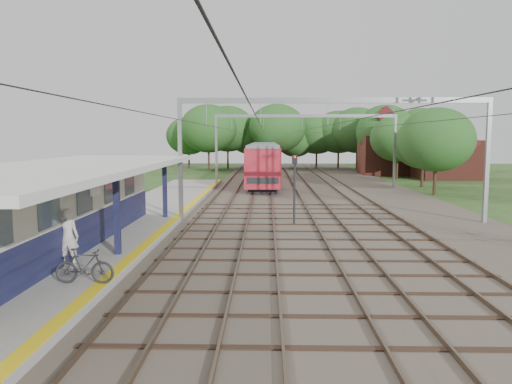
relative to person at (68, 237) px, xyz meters
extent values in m
plane|color=#2D4C1E|center=(7.12, -4.23, -1.37)|extent=(160.00, 160.00, 0.00)
cube|color=#473D33|center=(11.12, 25.77, -1.32)|extent=(18.00, 90.00, 0.10)
cube|color=gray|center=(-0.38, 9.77, -1.19)|extent=(5.00, 52.00, 0.35)
cube|color=yellow|center=(1.87, 9.77, -1.01)|extent=(0.45, 52.00, 0.01)
cube|color=beige|center=(-1.78, 2.77, 0.68)|extent=(3.20, 18.00, 3.40)
cube|color=#111438|center=(-0.16, 2.77, -0.32)|extent=(0.06, 18.00, 1.40)
cube|color=slate|center=(-0.15, 2.77, 1.18)|extent=(0.05, 16.00, 1.30)
cube|color=#111438|center=(1.22, 1.77, 0.58)|extent=(0.22, 0.22, 3.20)
cube|color=#111438|center=(1.22, 10.77, 0.58)|extent=(0.22, 0.22, 3.20)
cube|color=silver|center=(-0.68, 1.77, 2.30)|extent=(6.40, 20.00, 0.24)
cube|color=white|center=(1.12, -0.23, 1.63)|extent=(0.06, 0.85, 0.26)
cube|color=brown|center=(2.90, 25.77, -1.19)|extent=(0.07, 88.00, 0.15)
cube|color=brown|center=(4.33, 25.77, -1.19)|extent=(0.07, 88.00, 0.15)
cube|color=brown|center=(5.90, 25.77, -1.19)|extent=(0.07, 88.00, 0.15)
cube|color=brown|center=(7.33, 25.77, -1.19)|extent=(0.07, 88.00, 0.15)
cube|color=brown|center=(9.60, 25.77, -1.19)|extent=(0.07, 88.00, 0.15)
cube|color=brown|center=(11.03, 25.77, -1.19)|extent=(0.07, 88.00, 0.15)
cube|color=brown|center=(13.20, 25.77, -1.19)|extent=(0.07, 88.00, 0.15)
cube|color=brown|center=(14.63, 25.77, -1.19)|extent=(0.07, 88.00, 0.15)
cube|color=gray|center=(2.12, 10.77, 2.13)|extent=(0.22, 0.22, 7.00)
cube|color=gray|center=(19.12, 10.77, 2.13)|extent=(0.22, 0.22, 7.00)
cube|color=gray|center=(10.62, 10.77, 5.48)|extent=(17.00, 0.20, 0.30)
cube|color=gray|center=(2.12, 30.77, 2.13)|extent=(0.22, 0.22, 7.00)
cube|color=gray|center=(19.12, 30.77, 2.13)|extent=(0.22, 0.22, 7.00)
cube|color=gray|center=(10.62, 30.77, 5.48)|extent=(17.00, 0.20, 0.30)
cylinder|color=black|center=(3.62, 25.77, 4.13)|extent=(0.02, 88.00, 0.02)
cylinder|color=black|center=(6.62, 25.77, 4.13)|extent=(0.02, 88.00, 0.02)
cylinder|color=black|center=(10.32, 25.77, 4.13)|extent=(0.02, 88.00, 0.02)
cylinder|color=black|center=(13.92, 25.77, 4.13)|extent=(0.02, 88.00, 0.02)
cylinder|color=#382619|center=(-2.88, 56.77, 0.07)|extent=(0.28, 0.28, 2.88)
ellipsoid|color=#1A4B1D|center=(-2.88, 56.77, 3.59)|extent=(6.72, 6.72, 5.76)
cylinder|color=#382619|center=(3.12, 58.77, -0.11)|extent=(0.28, 0.28, 2.52)
ellipsoid|color=#1A4B1D|center=(3.12, 58.77, 2.97)|extent=(5.88, 5.88, 5.04)
cylinder|color=#382619|center=(9.12, 55.77, 0.25)|extent=(0.28, 0.28, 3.24)
ellipsoid|color=#1A4B1D|center=(9.12, 55.77, 4.21)|extent=(7.56, 7.56, 6.48)
cylinder|color=#382619|center=(15.12, 57.77, -0.02)|extent=(0.28, 0.28, 2.70)
ellipsoid|color=#1A4B1D|center=(15.12, 57.77, 3.28)|extent=(6.30, 6.30, 5.40)
cylinder|color=#382619|center=(21.62, 33.77, -0.11)|extent=(0.28, 0.28, 2.52)
ellipsoid|color=#1A4B1D|center=(21.62, 33.77, 2.97)|extent=(5.88, 5.88, 5.04)
cylinder|color=#382619|center=(22.12, 49.77, 0.07)|extent=(0.28, 0.28, 2.88)
ellipsoid|color=#1A4B1D|center=(22.12, 49.77, 3.59)|extent=(6.72, 6.72, 5.76)
cube|color=brown|center=(28.12, 41.77, 0.88)|extent=(7.00, 6.00, 4.50)
cube|color=#5C171B|center=(28.12, 41.77, 4.03)|extent=(4.99, 6.12, 4.99)
cube|color=brown|center=(23.12, 47.77, 1.13)|extent=(8.00, 6.00, 5.00)
cube|color=#5C171B|center=(23.12, 47.77, 4.53)|extent=(5.52, 6.12, 5.52)
imported|color=beige|center=(0.00, 0.00, 0.00)|extent=(0.79, 0.56, 2.03)
imported|color=black|center=(1.36, -2.17, -0.47)|extent=(1.84, 0.54, 1.10)
cube|color=black|center=(6.62, 33.23, -1.05)|extent=(2.45, 17.47, 0.44)
cube|color=#A61827|center=(6.62, 33.23, 0.86)|extent=(3.06, 18.99, 3.35)
cube|color=black|center=(6.62, 33.23, 1.21)|extent=(3.10, 17.47, 0.95)
cube|color=slate|center=(6.62, 33.23, 2.65)|extent=(2.81, 18.99, 0.28)
cube|color=black|center=(6.62, 52.82, -1.05)|extent=(2.45, 17.47, 0.44)
cube|color=#A61827|center=(6.62, 52.82, 0.86)|extent=(3.06, 18.99, 3.35)
cube|color=black|center=(6.62, 52.82, 1.21)|extent=(3.10, 17.47, 0.95)
cube|color=slate|center=(6.62, 52.82, 2.65)|extent=(2.81, 18.99, 0.28)
cylinder|color=black|center=(8.47, 10.01, 0.40)|extent=(0.15, 0.15, 3.53)
cube|color=black|center=(8.47, 10.01, 2.26)|extent=(0.30, 0.23, 0.49)
sphere|color=red|center=(8.47, 9.91, 2.41)|extent=(0.12, 0.12, 0.12)
camera|label=1|loc=(6.96, -17.00, 3.47)|focal=35.00mm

